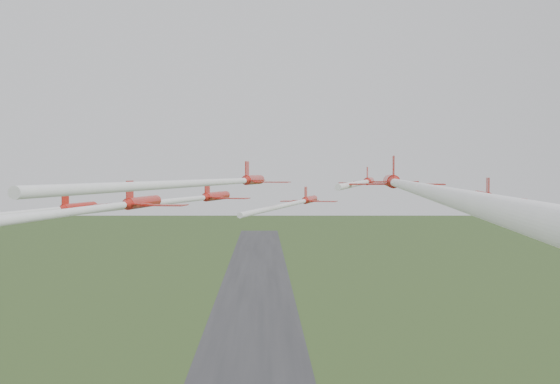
{
  "coord_description": "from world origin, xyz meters",
  "views": [
    {
      "loc": [
        3.72,
        -86.08,
        60.59
      ],
      "look_at": [
        5.9,
        3.11,
        58.18
      ],
      "focal_mm": 45.0,
      "sensor_mm": 36.0,
      "label": 1
    }
  ],
  "objects_px": {
    "jet_row3_mid": "(224,182)",
    "jet_row4_left": "(103,208)",
    "jet_row2_left": "(182,200)",
    "jet_lead": "(298,202)",
    "jet_row4_right": "(402,184)",
    "jet_row2_right": "(364,182)",
    "jet_row3_left": "(9,214)",
    "jet_row3_right": "(500,200)"
  },
  "relations": [
    {
      "from": "jet_row2_right",
      "to": "jet_row3_left",
      "type": "height_order",
      "value": "jet_row2_right"
    },
    {
      "from": "jet_row4_left",
      "to": "jet_row4_right",
      "type": "bearing_deg",
      "value": -20.69
    },
    {
      "from": "jet_row3_left",
      "to": "jet_row4_left",
      "type": "xyz_separation_m",
      "value": [
        11.89,
        -11.19,
        1.19
      ]
    },
    {
      "from": "jet_row4_left",
      "to": "jet_row4_right",
      "type": "height_order",
      "value": "jet_row4_right"
    },
    {
      "from": "jet_row3_mid",
      "to": "jet_row3_right",
      "type": "bearing_deg",
      "value": 7.83
    },
    {
      "from": "jet_row2_right",
      "to": "jet_row4_left",
      "type": "bearing_deg",
      "value": -124.8
    },
    {
      "from": "jet_row2_right",
      "to": "jet_row3_right",
      "type": "bearing_deg",
      "value": -43.12
    },
    {
      "from": "jet_lead",
      "to": "jet_row3_right",
      "type": "relative_size",
      "value": 0.9
    },
    {
      "from": "jet_row2_left",
      "to": "jet_row3_right",
      "type": "relative_size",
      "value": 1.15
    },
    {
      "from": "jet_row3_mid",
      "to": "jet_row4_right",
      "type": "bearing_deg",
      "value": -48.95
    },
    {
      "from": "jet_row2_right",
      "to": "jet_row4_right",
      "type": "relative_size",
      "value": 0.7
    },
    {
      "from": "jet_lead",
      "to": "jet_row3_left",
      "type": "distance_m",
      "value": 41.06
    },
    {
      "from": "jet_row3_mid",
      "to": "jet_row4_right",
      "type": "relative_size",
      "value": 0.93
    },
    {
      "from": "jet_row2_left",
      "to": "jet_row4_left",
      "type": "xyz_separation_m",
      "value": [
        -3.58,
        -27.34,
        0.4
      ]
    },
    {
      "from": "jet_row2_left",
      "to": "jet_row4_right",
      "type": "relative_size",
      "value": 0.92
    },
    {
      "from": "jet_row2_right",
      "to": "jet_row3_right",
      "type": "height_order",
      "value": "jet_row2_right"
    },
    {
      "from": "jet_lead",
      "to": "jet_row4_right",
      "type": "distance_m",
      "value": 51.91
    },
    {
      "from": "jet_lead",
      "to": "jet_row3_right",
      "type": "xyz_separation_m",
      "value": [
        18.19,
        -30.64,
        1.44
      ]
    },
    {
      "from": "jet_row2_left",
      "to": "jet_row3_mid",
      "type": "xyz_separation_m",
      "value": [
        6.2,
        -18.02,
        2.49
      ]
    },
    {
      "from": "jet_row3_mid",
      "to": "jet_lead",
      "type": "bearing_deg",
      "value": 83.82
    },
    {
      "from": "jet_row3_left",
      "to": "jet_row4_right",
      "type": "distance_m",
      "value": 42.44
    },
    {
      "from": "jet_row2_left",
      "to": "jet_row2_right",
      "type": "height_order",
      "value": "jet_row2_right"
    },
    {
      "from": "jet_row4_right",
      "to": "jet_row3_right",
      "type": "bearing_deg",
      "value": 64.57
    },
    {
      "from": "jet_lead",
      "to": "jet_row4_right",
      "type": "height_order",
      "value": "jet_row4_right"
    },
    {
      "from": "jet_row2_right",
      "to": "jet_row4_left",
      "type": "height_order",
      "value": "jet_row2_right"
    },
    {
      "from": "jet_row3_mid",
      "to": "jet_row3_left",
      "type": "bearing_deg",
      "value": -174.68
    },
    {
      "from": "jet_lead",
      "to": "jet_row2_left",
      "type": "xyz_separation_m",
      "value": [
        -14.91,
        -11.47,
        0.79
      ]
    },
    {
      "from": "jet_row2_left",
      "to": "jet_row4_right",
      "type": "xyz_separation_m",
      "value": [
        19.37,
        -40.15,
        2.56
      ]
    },
    {
      "from": "jet_row3_left",
      "to": "jet_row4_right",
      "type": "relative_size",
      "value": 0.88
    },
    {
      "from": "jet_lead",
      "to": "jet_row4_right",
      "type": "xyz_separation_m",
      "value": [
        4.46,
        -51.61,
        3.36
      ]
    },
    {
      "from": "jet_row2_right",
      "to": "jet_row4_right",
      "type": "bearing_deg",
      "value": -82.12
    },
    {
      "from": "jet_row2_left",
      "to": "jet_row4_left",
      "type": "relative_size",
      "value": 1.19
    },
    {
      "from": "jet_row3_mid",
      "to": "jet_row2_right",
      "type": "bearing_deg",
      "value": 53.07
    },
    {
      "from": "jet_row3_mid",
      "to": "jet_row4_left",
      "type": "distance_m",
      "value": 13.66
    },
    {
      "from": "jet_row3_left",
      "to": "jet_row4_left",
      "type": "distance_m",
      "value": 16.37
    },
    {
      "from": "jet_row3_right",
      "to": "jet_row4_right",
      "type": "bearing_deg",
      "value": -113.73
    },
    {
      "from": "jet_row4_left",
      "to": "jet_row4_right",
      "type": "relative_size",
      "value": 0.77
    },
    {
      "from": "jet_lead",
      "to": "jet_row2_left",
      "type": "distance_m",
      "value": 18.83
    },
    {
      "from": "jet_row2_left",
      "to": "jet_row2_right",
      "type": "distance_m",
      "value": 22.44
    },
    {
      "from": "jet_row4_left",
      "to": "jet_lead",
      "type": "bearing_deg",
      "value": 73.0
    },
    {
      "from": "jet_lead",
      "to": "jet_row4_right",
      "type": "relative_size",
      "value": 0.72
    },
    {
      "from": "jet_row3_mid",
      "to": "jet_row4_right",
      "type": "distance_m",
      "value": 25.74
    }
  ]
}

